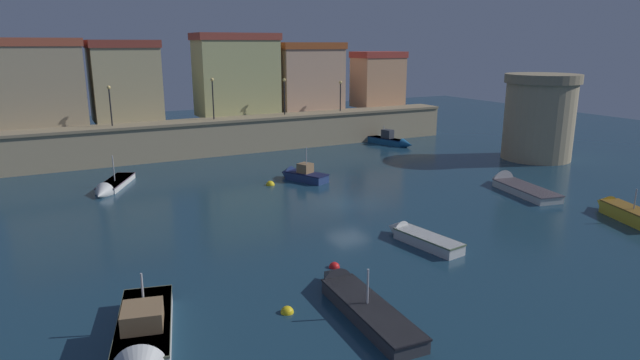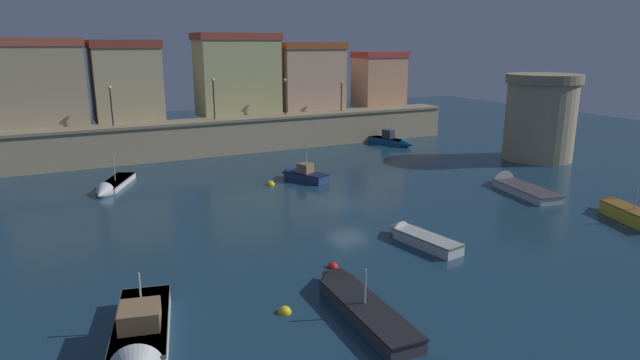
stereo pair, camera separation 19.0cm
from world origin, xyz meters
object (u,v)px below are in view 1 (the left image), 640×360
(quay_lamp_1, at_px, (213,92))
(moored_boat_6, at_px, (391,141))
(quay_lamp_2, at_px, (284,91))
(moored_boat_3, at_px, (357,300))
(quay_lamp_0, at_px, (110,99))
(mooring_buoy_2, at_px, (287,313))
(moored_boat_0, at_px, (111,187))
(moored_boat_2, at_px, (143,341))
(mooring_buoy_1, at_px, (334,267))
(moored_boat_5, at_px, (301,174))
(quay_lamp_3, at_px, (340,91))
(moored_boat_4, at_px, (514,186))
(mooring_buoy_0, at_px, (270,185))
(fortress_tower, at_px, (539,116))
(moored_boat_1, at_px, (417,237))
(moored_boat_7, at_px, (624,211))

(quay_lamp_1, xyz_separation_m, moored_boat_6, (17.76, -3.97, -5.44))
(quay_lamp_2, relative_size, moored_boat_3, 0.50)
(quay_lamp_0, height_order, mooring_buoy_2, quay_lamp_0)
(moored_boat_0, bearing_deg, moored_boat_2, 21.41)
(moored_boat_0, distance_m, mooring_buoy_1, 21.08)
(mooring_buoy_1, relative_size, mooring_buoy_2, 0.98)
(moored_boat_5, relative_size, moored_boat_6, 0.75)
(mooring_buoy_1, distance_m, mooring_buoy_2, 4.83)
(quay_lamp_1, distance_m, moored_boat_5, 14.40)
(quay_lamp_3, distance_m, mooring_buoy_1, 33.99)
(moored_boat_4, relative_size, mooring_buoy_0, 10.67)
(moored_boat_2, bearing_deg, fortress_tower, 126.62)
(mooring_buoy_1, bearing_deg, quay_lamp_2, 70.24)
(moored_boat_0, bearing_deg, fortress_tower, 105.27)
(moored_boat_1, relative_size, mooring_buoy_0, 7.81)
(quay_lamp_1, distance_m, moored_boat_0, 15.27)
(quay_lamp_3, bearing_deg, mooring_buoy_0, -135.67)
(quay_lamp_2, relative_size, mooring_buoy_1, 6.98)
(mooring_buoy_2, bearing_deg, quay_lamp_3, 57.04)
(quay_lamp_0, height_order, mooring_buoy_0, quay_lamp_0)
(moored_boat_4, bearing_deg, moored_boat_1, 123.45)
(fortress_tower, height_order, moored_boat_0, fortress_tower)
(quay_lamp_0, distance_m, moored_boat_7, 40.14)
(quay_lamp_2, xyz_separation_m, moored_boat_1, (-4.85, -28.14, -5.43))
(quay_lamp_1, height_order, moored_boat_4, quay_lamp_1)
(quay_lamp_3, bearing_deg, moored_boat_7, -85.73)
(quay_lamp_0, height_order, quay_lamp_1, quay_lamp_1)
(moored_boat_0, height_order, mooring_buoy_1, moored_boat_0)
(quay_lamp_0, height_order, quay_lamp_2, quay_lamp_2)
(quay_lamp_0, xyz_separation_m, moored_boat_2, (-3.28, -32.27, -5.21))
(quay_lamp_1, bearing_deg, quay_lamp_0, 180.00)
(moored_boat_0, xyz_separation_m, moored_boat_1, (13.20, -18.82, 0.08))
(quay_lamp_0, relative_size, moored_boat_0, 0.56)
(moored_boat_1, distance_m, moored_boat_7, 13.89)
(quay_lamp_3, height_order, moored_boat_2, quay_lamp_3)
(moored_boat_1, distance_m, mooring_buoy_1, 5.63)
(fortress_tower, distance_m, moored_boat_7, 17.82)
(fortress_tower, height_order, moored_boat_1, fortress_tower)
(moored_boat_3, relative_size, moored_boat_5, 1.64)
(fortress_tower, xyz_separation_m, moored_boat_7, (-9.37, -14.76, -3.47))
(moored_boat_0, relative_size, moored_boat_4, 0.88)
(mooring_buoy_0, bearing_deg, quay_lamp_1, 90.58)
(quay_lamp_2, height_order, moored_boat_6, quay_lamp_2)
(fortress_tower, relative_size, moored_boat_1, 1.51)
(moored_boat_0, xyz_separation_m, moored_boat_2, (-1.71, -22.95, 0.22))
(mooring_buoy_2, bearing_deg, quay_lamp_2, 66.01)
(moored_boat_7, relative_size, mooring_buoy_0, 8.26)
(moored_boat_0, bearing_deg, quay_lamp_1, 156.77)
(quay_lamp_1, xyz_separation_m, moored_boat_7, (16.15, -30.74, -5.45))
(moored_boat_5, bearing_deg, moored_boat_0, 49.64)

